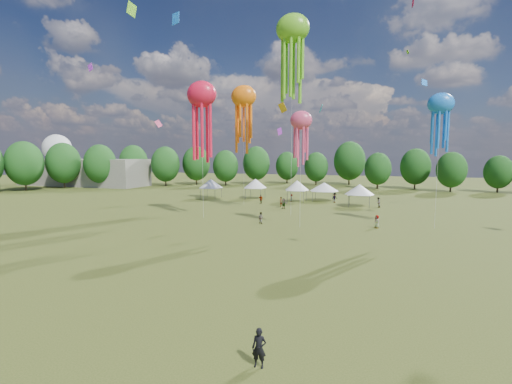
% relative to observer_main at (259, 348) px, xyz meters
% --- Properties ---
extents(ground, '(300.00, 300.00, 0.00)m').
position_rel_observer_main_xyz_m(ground, '(-7.37, 1.67, -0.89)').
color(ground, '#384416').
rests_on(ground, ground).
extents(observer_main, '(0.67, 0.46, 1.78)m').
position_rel_observer_main_xyz_m(observer_main, '(0.00, 0.00, 0.00)').
color(observer_main, black).
rests_on(observer_main, ground).
extents(spectator_near, '(0.98, 0.91, 1.61)m').
position_rel_observer_main_xyz_m(spectator_near, '(-9.77, 31.81, -0.08)').
color(spectator_near, gray).
rests_on(spectator_near, ground).
extents(spectators_far, '(22.35, 24.53, 1.88)m').
position_rel_observer_main_xyz_m(spectators_far, '(-4.80, 49.96, 0.01)').
color(spectators_far, gray).
rests_on(spectators_far, ground).
extents(festival_tents, '(35.80, 11.59, 4.30)m').
position_rel_observer_main_xyz_m(festival_tents, '(-11.51, 56.45, 2.26)').
color(festival_tents, '#47474C').
rests_on(festival_tents, ground).
extents(show_kites, '(35.51, 20.23, 29.96)m').
position_rel_observer_main_xyz_m(show_kites, '(-11.72, 40.09, 18.26)').
color(show_kites, red).
rests_on(show_kites, ground).
extents(small_kites, '(76.33, 57.46, 45.27)m').
position_rel_observer_main_xyz_m(small_kites, '(-6.60, 43.30, 29.27)').
color(small_kites, red).
rests_on(small_kites, ground).
extents(treeline, '(201.57, 95.24, 13.43)m').
position_rel_observer_main_xyz_m(treeline, '(-11.24, 64.18, 5.66)').
color(treeline, '#38281C').
rests_on(treeline, ground).
extents(hangar, '(40.00, 12.00, 8.00)m').
position_rel_observer_main_xyz_m(hangar, '(-79.37, 73.67, 3.11)').
color(hangar, gray).
rests_on(hangar, ground).
extents(radome, '(9.00, 9.00, 16.00)m').
position_rel_observer_main_xyz_m(radome, '(-95.37, 79.67, 9.10)').
color(radome, white).
rests_on(radome, ground).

